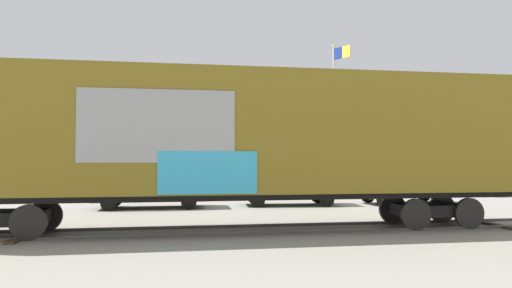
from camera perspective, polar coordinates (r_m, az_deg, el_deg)
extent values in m
plane|color=gray|center=(13.33, 1.83, -10.85)|extent=(260.00, 260.00, 0.00)
cube|color=#4C4742|center=(12.43, -2.65, -11.30)|extent=(59.99, 1.39, 0.08)
cube|color=#4C4742|center=(13.85, -3.33, -10.35)|extent=(59.99, 1.39, 0.08)
cube|color=#423323|center=(16.16, 27.38, -8.95)|extent=(0.29, 2.50, 0.07)
cube|color=#423323|center=(13.72, -27.13, -10.23)|extent=(0.29, 2.50, 0.07)
cube|color=olive|center=(13.01, -2.99, 1.38)|extent=(17.83, 3.10, 3.38)
cube|color=#2D2823|center=(13.24, -2.97, 9.22)|extent=(16.90, 0.76, 0.24)
cube|color=#999999|center=(11.59, -12.39, 2.27)|extent=(3.91, 0.11, 1.86)
cube|color=#33A5CC|center=(11.55, -6.11, -3.62)|extent=(2.54, 0.08, 1.10)
cube|color=black|center=(13.03, -3.00, -6.50)|extent=(17.45, 1.87, 0.20)
cube|color=black|center=(13.84, -29.36, -8.13)|extent=(2.13, 1.27, 0.36)
cylinder|color=black|center=(12.89, -26.90, -8.87)|extent=(0.92, 0.14, 0.92)
cylinder|color=black|center=(14.26, -25.11, -8.22)|extent=(0.92, 0.14, 0.92)
cube|color=black|center=(15.01, 21.13, -7.76)|extent=(2.13, 1.27, 0.36)
cylinder|color=black|center=(13.98, 19.59, -8.42)|extent=(0.92, 0.14, 0.92)
cylinder|color=black|center=(15.25, 16.97, -7.91)|extent=(0.92, 0.14, 0.92)
cylinder|color=black|center=(14.86, 25.41, -7.96)|extent=(0.92, 0.14, 0.92)
cylinder|color=black|center=(16.06, 22.47, -7.54)|extent=(0.92, 0.14, 0.92)
cylinder|color=silver|center=(26.88, 9.88, 2.95)|extent=(0.12, 0.12, 8.75)
sphere|color=#D8CC66|center=(27.62, 9.82, 12.20)|extent=(0.18, 0.18, 0.18)
cube|color=navy|center=(27.13, 10.89, 11.33)|extent=(0.62, 0.97, 0.69)
cube|color=yellow|center=(26.97, 11.38, 11.41)|extent=(0.33, 0.50, 0.69)
cube|color=silver|center=(89.02, -8.54, -0.25)|extent=(126.13, 29.72, 9.64)
cube|color=brown|center=(84.21, 6.79, 4.02)|extent=(5.42, 4.63, 2.60)
cube|color=#9E9384|center=(83.08, -24.55, 4.43)|extent=(4.81, 4.46, 3.04)
cube|color=brown|center=(86.86, 11.76, 4.08)|extent=(4.52, 4.86, 3.25)
cube|color=#9E9384|center=(89.25, 15.32, 3.76)|extent=(4.63, 4.23, 2.69)
cone|color=#193D23|center=(83.83, -24.00, 4.51)|extent=(1.73, 1.73, 3.46)
cone|color=#193D23|center=(93.22, 14.96, 3.78)|extent=(1.78, 1.78, 3.57)
cone|color=#193D23|center=(82.29, -20.34, 4.81)|extent=(2.07, 2.07, 4.14)
cone|color=#193D23|center=(79.66, -17.77, 5.22)|extent=(2.36, 2.36, 4.73)
cone|color=#193D23|center=(84.57, -15.51, 4.62)|extent=(2.13, 2.13, 4.26)
cone|color=#193D23|center=(80.05, -14.56, 4.96)|extent=(2.09, 2.09, 4.18)
cube|color=black|center=(19.79, -13.20, -5.90)|extent=(4.69, 1.90, 0.75)
cube|color=#2D333D|center=(19.76, -13.44, -3.99)|extent=(2.51, 1.69, 0.56)
cylinder|color=black|center=(20.66, -8.63, -6.81)|extent=(0.64, 0.23, 0.64)
cylinder|color=black|center=(18.91, -8.53, -7.25)|extent=(0.64, 0.23, 0.64)
cylinder|color=black|center=(20.84, -17.45, -6.69)|extent=(0.64, 0.23, 0.64)
cylinder|color=black|center=(19.11, -18.16, -7.12)|extent=(0.64, 0.23, 0.64)
cube|color=#1E5933|center=(20.51, 4.21, -5.96)|extent=(4.61, 2.14, 0.64)
cube|color=#2D333D|center=(20.44, 3.48, -4.18)|extent=(2.17, 1.76, 0.64)
cylinder|color=black|center=(21.66, 7.83, -6.59)|extent=(0.66, 0.27, 0.64)
cylinder|color=black|center=(20.04, 8.95, -6.95)|extent=(0.66, 0.27, 0.64)
cylinder|color=black|center=(21.17, -0.27, -6.72)|extent=(0.66, 0.27, 0.64)
cylinder|color=black|center=(19.51, 0.18, -7.11)|extent=(0.66, 0.27, 0.64)
cube|color=#B7BABF|center=(22.28, 18.35, -5.52)|extent=(4.41, 1.81, 0.67)
cube|color=#2D333D|center=(22.11, 17.72, -3.87)|extent=(1.87, 1.58, 0.63)
cylinder|color=black|center=(23.76, 20.50, -6.08)|extent=(0.64, 0.23, 0.64)
cylinder|color=black|center=(22.40, 22.72, -6.30)|extent=(0.64, 0.23, 0.64)
cylinder|color=black|center=(22.33, 13.97, -6.41)|extent=(0.64, 0.23, 0.64)
cylinder|color=black|center=(20.88, 15.91, -6.70)|extent=(0.64, 0.23, 0.64)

